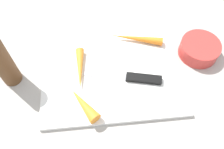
{
  "coord_description": "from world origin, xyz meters",
  "views": [
    {
      "loc": [
        -0.03,
        -0.32,
        0.54
      ],
      "look_at": [
        0.0,
        0.0,
        0.01
      ],
      "focal_mm": 38.74,
      "sensor_mm": 36.0,
      "label": 1
    }
  ],
  "objects": [
    {
      "name": "carrot_medium",
      "position": [
        -0.08,
        0.02,
        0.02
      ],
      "size": [
        0.03,
        0.12,
        0.02
      ],
      "primitive_type": "cone",
      "rotation": [
        0.0,
        1.57,
        4.69
      ],
      "color": "orange",
      "rests_on": "cutting_board"
    },
    {
      "name": "cutting_board",
      "position": [
        0.0,
        0.0,
        0.01
      ],
      "size": [
        0.36,
        0.26,
        0.01
      ],
      "primitive_type": "cube",
      "color": "white",
      "rests_on": "ground_plane"
    },
    {
      "name": "ground_plane",
      "position": [
        0.0,
        0.0,
        0.0
      ],
      "size": [
        1.4,
        1.4,
        0.0
      ],
      "primitive_type": "plane",
      "color": "#ADA8A0"
    },
    {
      "name": "small_bowl",
      "position": [
        0.24,
        0.05,
        0.02
      ],
      "size": [
        0.11,
        0.11,
        0.04
      ],
      "primitive_type": "cylinder",
      "color": "red",
      "rests_on": "ground_plane"
    },
    {
      "name": "carrot_shortest",
      "position": [
        -0.08,
        -0.08,
        0.03
      ],
      "size": [
        0.08,
        0.1,
        0.03
      ],
      "primitive_type": "cone",
      "rotation": [
        0.0,
        1.57,
        2.15
      ],
      "color": "orange",
      "rests_on": "cutting_board"
    },
    {
      "name": "carrot_longest",
      "position": [
        0.08,
        0.1,
        0.02
      ],
      "size": [
        0.15,
        0.06,
        0.02
      ],
      "primitive_type": "cone",
      "rotation": [
        0.0,
        1.57,
        2.88
      ],
      "color": "orange",
      "rests_on": "cutting_board"
    },
    {
      "name": "knife",
      "position": [
        0.07,
        -0.02,
        0.02
      ],
      "size": [
        0.2,
        0.06,
        0.01
      ],
      "rotation": [
        0.0,
        0.0,
        2.92
      ],
      "color": "#B7B7BC",
      "rests_on": "cutting_board"
    },
    {
      "name": "pepper_grinder",
      "position": [
        -0.26,
        0.02,
        0.09
      ],
      "size": [
        0.05,
        0.05,
        0.17
      ],
      "primitive_type": "cylinder",
      "color": "brown",
      "rests_on": "ground_plane"
    }
  ]
}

